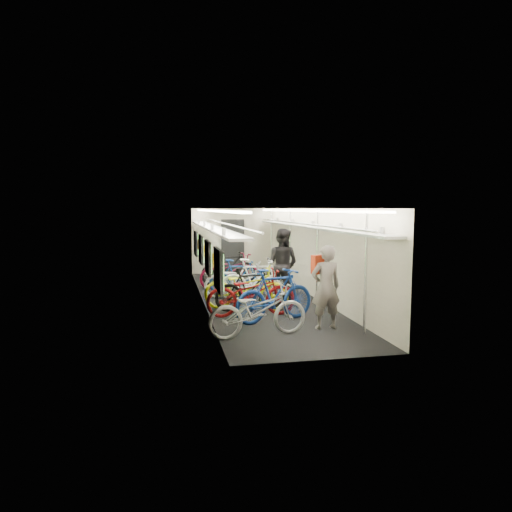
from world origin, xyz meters
name	(u,v)px	position (x,y,z in m)	size (l,w,h in m)	color
train_car_shell	(242,235)	(-0.36, 0.71, 1.66)	(10.00, 10.00, 10.00)	black
bicycle_0	(258,310)	(-0.75, -3.51, 0.51)	(0.67, 1.93, 1.01)	#A4A4A8
bicycle_1	(275,295)	(-0.18, -2.46, 0.58)	(0.54, 1.92, 1.15)	navy
bicycle_2	(251,293)	(-0.58, -1.86, 0.53)	(0.70, 2.01, 1.06)	maroon
bicycle_3	(251,289)	(-0.49, -1.31, 0.52)	(0.48, 1.71, 1.03)	black
bicycle_4	(246,288)	(-0.58, -1.22, 0.53)	(0.71, 2.02, 1.06)	yellow
bicycle_5	(255,280)	(-0.17, -0.26, 0.56)	(0.53, 1.86, 1.12)	white
bicycle_6	(239,281)	(-0.55, 0.02, 0.50)	(0.67, 1.91, 1.00)	silver
bicycle_7	(239,277)	(-0.46, 0.64, 0.50)	(0.47, 1.66, 1.00)	navy
bicycle_8	(230,271)	(-0.53, 1.87, 0.52)	(0.69, 1.97, 1.03)	maroon
bicycle_9	(229,268)	(-0.48, 2.42, 0.54)	(0.51, 1.80, 1.08)	black
passenger_near	(326,287)	(0.69, -3.19, 0.84)	(0.61, 0.40, 1.68)	slate
passenger_mid	(282,264)	(0.57, -0.13, 0.94)	(0.91, 0.71, 1.88)	black
backpack	(318,264)	(0.57, -3.04, 1.28)	(0.26, 0.14, 0.38)	red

